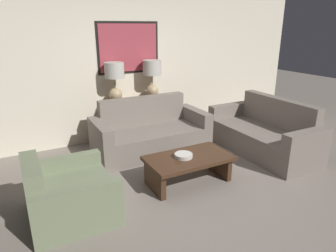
{
  "coord_description": "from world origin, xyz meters",
  "views": [
    {
      "loc": [
        -2.01,
        -2.96,
        2.08
      ],
      "look_at": [
        -0.0,
        0.81,
        0.65
      ],
      "focal_mm": 32.0,
      "sensor_mm": 36.0,
      "label": 1
    }
  ],
  "objects_px": {
    "decorative_bowl": "(184,155)",
    "table_lamp_left": "(115,78)",
    "coffee_table": "(188,163)",
    "table_lamp_right": "(152,75)",
    "armchair_near_back_wall": "(68,195)",
    "couch_by_side": "(264,135)",
    "couch_by_back_wall": "(150,134)",
    "console_table": "(136,120)"
  },
  "relations": [
    {
      "from": "couch_by_back_wall",
      "to": "couch_by_side",
      "type": "xyz_separation_m",
      "value": [
        1.73,
        -0.93,
        0.0
      ]
    },
    {
      "from": "console_table",
      "to": "armchair_near_back_wall",
      "type": "relative_size",
      "value": 1.27
    },
    {
      "from": "couch_by_side",
      "to": "armchair_near_back_wall",
      "type": "xyz_separation_m",
      "value": [
        -3.35,
        -0.35,
        -0.04
      ]
    },
    {
      "from": "coffee_table",
      "to": "table_lamp_right",
      "type": "bearing_deg",
      "value": 79.14
    },
    {
      "from": "console_table",
      "to": "decorative_bowl",
      "type": "relative_size",
      "value": 5.01
    },
    {
      "from": "table_lamp_left",
      "to": "decorative_bowl",
      "type": "distance_m",
      "value": 2.08
    },
    {
      "from": "console_table",
      "to": "table_lamp_left",
      "type": "height_order",
      "value": "table_lamp_left"
    },
    {
      "from": "coffee_table",
      "to": "couch_by_back_wall",
      "type": "bearing_deg",
      "value": 89.82
    },
    {
      "from": "couch_by_side",
      "to": "decorative_bowl",
      "type": "relative_size",
      "value": 7.83
    },
    {
      "from": "table_lamp_right",
      "to": "couch_by_side",
      "type": "distance_m",
      "value": 2.28
    },
    {
      "from": "decorative_bowl",
      "to": "table_lamp_left",
      "type": "bearing_deg",
      "value": 98.64
    },
    {
      "from": "console_table",
      "to": "coffee_table",
      "type": "height_order",
      "value": "console_table"
    },
    {
      "from": "couch_by_side",
      "to": "armchair_near_back_wall",
      "type": "bearing_deg",
      "value": -174.11
    },
    {
      "from": "table_lamp_right",
      "to": "decorative_bowl",
      "type": "height_order",
      "value": "table_lamp_right"
    },
    {
      "from": "couch_by_side",
      "to": "decorative_bowl",
      "type": "distance_m",
      "value": 1.84
    },
    {
      "from": "console_table",
      "to": "decorative_bowl",
      "type": "distance_m",
      "value": 1.9
    },
    {
      "from": "table_lamp_right",
      "to": "armchair_near_back_wall",
      "type": "bearing_deg",
      "value": -135.72
    },
    {
      "from": "couch_by_back_wall",
      "to": "coffee_table",
      "type": "relative_size",
      "value": 1.65
    },
    {
      "from": "table_lamp_right",
      "to": "console_table",
      "type": "bearing_deg",
      "value": 180.0
    },
    {
      "from": "coffee_table",
      "to": "armchair_near_back_wall",
      "type": "bearing_deg",
      "value": -179.42
    },
    {
      "from": "coffee_table",
      "to": "armchair_near_back_wall",
      "type": "distance_m",
      "value": 1.61
    },
    {
      "from": "couch_by_side",
      "to": "table_lamp_left",
      "type": "bearing_deg",
      "value": 142.87
    },
    {
      "from": "table_lamp_left",
      "to": "coffee_table",
      "type": "relative_size",
      "value": 0.61
    },
    {
      "from": "console_table",
      "to": "couch_by_side",
      "type": "height_order",
      "value": "couch_by_side"
    },
    {
      "from": "couch_by_side",
      "to": "armchair_near_back_wall",
      "type": "distance_m",
      "value": 3.37
    },
    {
      "from": "console_table",
      "to": "table_lamp_left",
      "type": "relative_size",
      "value": 1.73
    },
    {
      "from": "console_table",
      "to": "table_lamp_right",
      "type": "xyz_separation_m",
      "value": [
        0.36,
        -0.0,
        0.82
      ]
    },
    {
      "from": "table_lamp_left",
      "to": "coffee_table",
      "type": "height_order",
      "value": "table_lamp_left"
    },
    {
      "from": "coffee_table",
      "to": "armchair_near_back_wall",
      "type": "relative_size",
      "value": 1.2
    },
    {
      "from": "table_lamp_left",
      "to": "armchair_near_back_wall",
      "type": "distance_m",
      "value": 2.49
    },
    {
      "from": "couch_by_back_wall",
      "to": "armchair_near_back_wall",
      "type": "bearing_deg",
      "value": -141.72
    },
    {
      "from": "console_table",
      "to": "coffee_table",
      "type": "bearing_deg",
      "value": -90.12
    },
    {
      "from": "console_table",
      "to": "armchair_near_back_wall",
      "type": "distance_m",
      "value": 2.52
    },
    {
      "from": "table_lamp_left",
      "to": "armchair_near_back_wall",
      "type": "xyz_separation_m",
      "value": [
        -1.25,
        -1.93,
        -0.95
      ]
    },
    {
      "from": "decorative_bowl",
      "to": "armchair_near_back_wall",
      "type": "height_order",
      "value": "armchair_near_back_wall"
    },
    {
      "from": "couch_by_side",
      "to": "couch_by_back_wall",
      "type": "bearing_deg",
      "value": 151.75
    },
    {
      "from": "coffee_table",
      "to": "armchair_near_back_wall",
      "type": "xyz_separation_m",
      "value": [
        -1.61,
        -0.02,
        -0.02
      ]
    },
    {
      "from": "armchair_near_back_wall",
      "to": "decorative_bowl",
      "type": "bearing_deg",
      "value": 1.25
    },
    {
      "from": "couch_by_back_wall",
      "to": "coffee_table",
      "type": "height_order",
      "value": "couch_by_back_wall"
    },
    {
      "from": "table_lamp_right",
      "to": "armchair_near_back_wall",
      "type": "xyz_separation_m",
      "value": [
        -1.98,
        -1.93,
        -0.95
      ]
    },
    {
      "from": "couch_by_back_wall",
      "to": "table_lamp_left",
      "type": "bearing_deg",
      "value": 119.02
    },
    {
      "from": "table_lamp_left",
      "to": "couch_by_side",
      "type": "bearing_deg",
      "value": -37.13
    }
  ]
}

